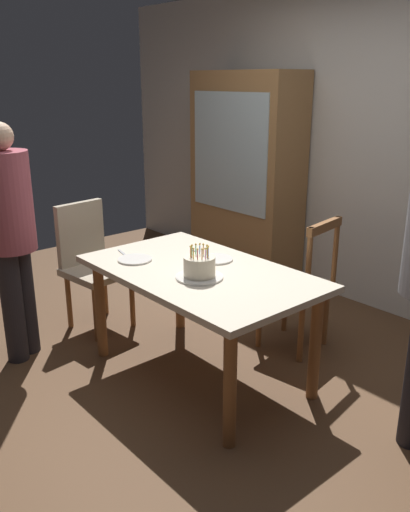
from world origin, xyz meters
name	(u,v)px	position (x,y,z in m)	size (l,w,h in m)	color
ground	(200,374)	(0.00, 0.00, 0.00)	(6.40, 6.40, 0.00)	brown
back_wall	(378,149)	(0.00, 1.85, 1.30)	(6.40, 0.10, 2.60)	beige
dining_table	(200,284)	(0.00, 0.00, 0.63)	(1.48, 0.88, 0.72)	beige
birthday_cake	(199,268)	(0.11, -0.09, 0.78)	(0.28, 0.28, 0.20)	silver
plate_near_celebrant	(135,259)	(-0.41, -0.20, 0.73)	(0.22, 0.22, 0.01)	white
plate_far_side	(216,259)	(-0.07, 0.20, 0.73)	(0.22, 0.22, 0.01)	white
fork_near_celebrant	(123,253)	(-0.57, -0.18, 0.73)	(0.18, 0.02, 0.01)	silver
fork_far_side	(202,253)	(-0.23, 0.22, 0.73)	(0.18, 0.02, 0.01)	silver
chair_spindle_back	(298,286)	(0.15, 0.77, 0.46)	(0.50, 0.50, 0.95)	tan
chair_upholstered	(91,259)	(-1.13, -0.13, 0.53)	(0.49, 0.49, 0.95)	tan
person_celebrant	(10,230)	(-1.00, -0.76, 0.90)	(0.32, 0.32, 1.58)	#262328
china_cabinet	(246,177)	(-1.17, 1.56, 0.95)	(1.10, 0.45, 1.90)	#9E7042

